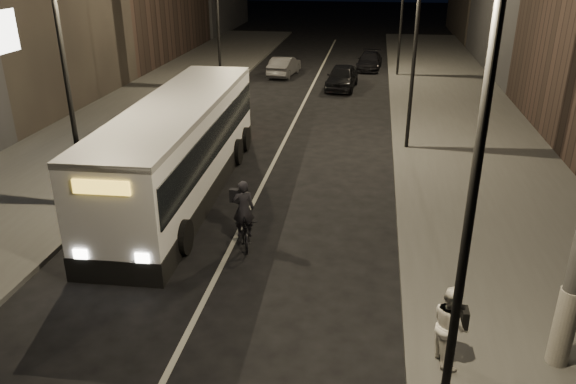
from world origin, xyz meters
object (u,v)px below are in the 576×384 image
at_px(streetlight_right_mid, 410,27).
at_px(city_bus, 181,144).
at_px(streetlight_right_near, 460,157).
at_px(car_far, 369,61).
at_px(streetlight_left_far, 221,2).
at_px(car_mid, 284,66).
at_px(streetlight_left_near, 70,52).
at_px(pedestrian_woman, 450,325).
at_px(car_near, 342,77).
at_px(cyclist_on_bicycle, 245,223).

xyz_separation_m(streetlight_right_mid, city_bus, (-8.07, -6.04, -3.49)).
xyz_separation_m(streetlight_right_near, car_far, (-1.73, 34.45, -4.75)).
height_order(streetlight_left_far, car_mid, streetlight_left_far).
distance_m(streetlight_left_near, car_mid, 23.78).
height_order(streetlight_right_near, streetlight_left_far, same).
bearing_deg(streetlight_left_far, pedestrian_woman, -65.28).
height_order(streetlight_right_mid, car_near, streetlight_right_mid).
bearing_deg(streetlight_left_far, streetlight_right_near, -67.70).
xyz_separation_m(city_bus, pedestrian_woman, (8.60, -8.27, -0.80)).
bearing_deg(car_far, car_near, -99.54).
relative_size(streetlight_right_near, streetlight_left_far, 1.00).
bearing_deg(car_near, car_mid, 145.55).
height_order(streetlight_left_far, pedestrian_woman, streetlight_left_far).
bearing_deg(pedestrian_woman, car_mid, 2.16).
relative_size(streetlight_right_near, car_far, 1.93).
bearing_deg(streetlight_right_near, pedestrian_woman, 72.77).
bearing_deg(car_near, cyclist_on_bicycle, -90.16).
distance_m(city_bus, car_mid, 21.20).
bearing_deg(car_near, car_far, 80.30).
bearing_deg(car_mid, city_bus, 95.35).
bearing_deg(streetlight_left_far, cyclist_on_bicycle, -73.72).
distance_m(cyclist_on_bicycle, pedestrian_woman, 7.20).
height_order(city_bus, car_near, city_bus).
bearing_deg(streetlight_right_near, streetlight_left_near, 143.12).
distance_m(streetlight_right_near, streetlight_left_far, 28.10).
bearing_deg(city_bus, streetlight_left_near, -144.49).
bearing_deg(car_far, streetlight_right_near, -82.95).
distance_m(streetlight_left_far, city_bus, 16.62).
bearing_deg(streetlight_right_mid, pedestrian_woman, -87.89).
bearing_deg(city_bus, car_mid, 87.31).
relative_size(streetlight_right_near, cyclist_on_bicycle, 3.78).
bearing_deg(car_mid, streetlight_right_mid, 123.32).
xyz_separation_m(city_bus, car_near, (4.69, 17.75, -1.12)).
bearing_deg(streetlight_right_near, car_mid, 103.85).
height_order(streetlight_right_near, car_mid, streetlight_right_near).
height_order(city_bus, car_mid, city_bus).
xyz_separation_m(cyclist_on_bicycle, car_mid, (-2.74, 24.75, -0.03)).
bearing_deg(pedestrian_woman, city_bus, 32.71).
bearing_deg(city_bus, pedestrian_woman, -45.50).
distance_m(streetlight_left_near, car_near, 21.52).
distance_m(streetlight_right_near, car_far, 34.82).
bearing_deg(car_mid, cyclist_on_bicycle, 102.74).
distance_m(streetlight_right_near, streetlight_right_mid, 16.00).
height_order(streetlight_left_near, city_bus, streetlight_left_near).
relative_size(cyclist_on_bicycle, car_far, 0.51).
bearing_deg(streetlight_left_far, car_far, 43.41).
bearing_deg(car_mid, car_far, -144.37).
relative_size(streetlight_left_near, city_bus, 0.63).
bearing_deg(pedestrian_woman, streetlight_right_near, 149.36).
relative_size(streetlight_left_far, car_far, 1.93).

